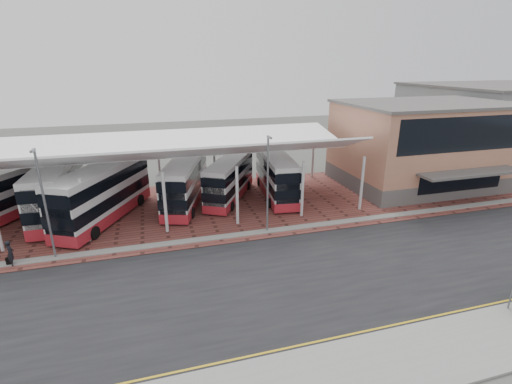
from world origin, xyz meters
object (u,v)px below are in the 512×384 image
bus_5 (276,175)px  terminal (424,144)px  bus_3 (185,182)px  bus_1 (58,190)px  bus_2 (103,194)px  bus_4 (230,179)px  pedestrian (10,253)px

bus_5 → terminal: bearing=5.6°
terminal → bus_3: bearing=178.8°
bus_1 → bus_3: 11.32m
bus_5 → bus_2: bearing=-166.9°
bus_4 → pedestrian: 19.49m
bus_3 → bus_5: (9.29, -0.11, -0.04)m
bus_1 → bus_2: bus_1 is taller
bus_4 → terminal: bearing=27.0°
terminal → bus_3: (-26.77, 0.57, -2.37)m
bus_1 → bus_5: 20.61m
bus_3 → bus_4: bus_3 is taller
bus_3 → bus_2: bearing=-148.3°
bus_3 → pedestrian: 15.47m
bus_1 → bus_2: 4.59m
bus_4 → bus_5: size_ratio=0.90×
terminal → bus_2: terminal is taller
terminal → bus_5: bearing=178.5°
bus_1 → pedestrian: bus_1 is taller
terminal → bus_3: terminal is taller
pedestrian → bus_3: bearing=-77.7°
bus_3 → pedestrian: (-12.86, -8.49, -1.30)m
bus_1 → bus_2: (3.99, -2.27, -0.01)m
bus_1 → bus_5: bus_1 is taller
terminal → bus_1: (-38.07, 0.98, -2.17)m
bus_1 → bus_2: size_ratio=1.02×
bus_1 → bus_4: 15.79m
bus_2 → pedestrian: (-5.55, -6.64, -1.49)m
bus_3 → terminal: bearing=16.3°
bus_3 → pedestrian: size_ratio=6.00×
terminal → bus_2: 34.18m
bus_4 → bus_1: bearing=-151.0°
terminal → bus_3: size_ratio=1.65×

